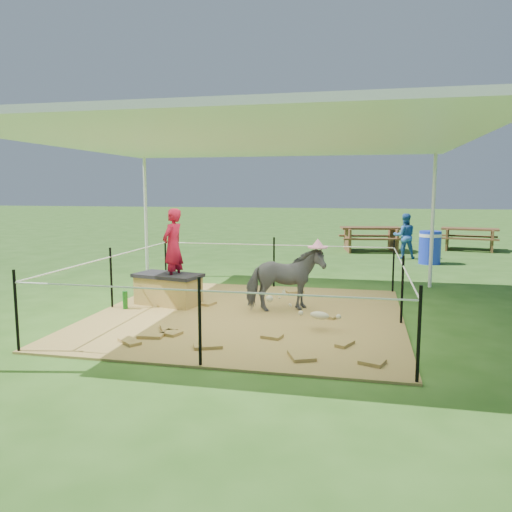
% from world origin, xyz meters
% --- Properties ---
extents(ground, '(90.00, 90.00, 0.00)m').
position_xyz_m(ground, '(0.00, 0.00, 0.00)').
color(ground, '#2D5919').
rests_on(ground, ground).
extents(hay_patch, '(4.60, 4.60, 0.03)m').
position_xyz_m(hay_patch, '(0.00, 0.00, 0.01)').
color(hay_patch, brown).
rests_on(hay_patch, ground).
extents(canopy_tent, '(6.30, 6.30, 2.90)m').
position_xyz_m(canopy_tent, '(0.00, 0.00, 2.69)').
color(canopy_tent, silver).
rests_on(canopy_tent, ground).
extents(rope_fence, '(4.54, 4.54, 1.00)m').
position_xyz_m(rope_fence, '(0.00, -0.00, 0.64)').
color(rope_fence, black).
rests_on(rope_fence, ground).
extents(straw_bale, '(1.11, 0.73, 0.46)m').
position_xyz_m(straw_bale, '(-1.44, 0.39, 0.26)').
color(straw_bale, olive).
rests_on(straw_bale, hay_patch).
extents(dark_cloth, '(1.19, 0.80, 0.06)m').
position_xyz_m(dark_cloth, '(-1.44, 0.39, 0.51)').
color(dark_cloth, black).
rests_on(dark_cloth, straw_bale).
extents(woman, '(0.39, 0.50, 1.23)m').
position_xyz_m(woman, '(-1.34, 0.39, 1.10)').
color(woman, '#AD102C').
rests_on(woman, straw_bale).
extents(green_bottle, '(0.10, 0.10, 0.28)m').
position_xyz_m(green_bottle, '(-1.99, -0.06, 0.17)').
color(green_bottle, '#166518').
rests_on(green_bottle, hay_patch).
extents(pony, '(1.29, 0.97, 0.99)m').
position_xyz_m(pony, '(0.52, 0.34, 0.53)').
color(pony, '#48484D').
rests_on(pony, hay_patch).
extents(pink_hat, '(0.31, 0.31, 0.14)m').
position_xyz_m(pink_hat, '(0.52, 0.34, 1.10)').
color(pink_hat, pink).
rests_on(pink_hat, pony).
extents(foal, '(0.91, 0.65, 0.45)m').
position_xyz_m(foal, '(1.14, -0.61, 0.26)').
color(foal, beige).
rests_on(foal, hay_patch).
extents(trash_barrel, '(0.57, 0.57, 0.86)m').
position_xyz_m(trash_barrel, '(3.38, 6.28, 0.43)').
color(trash_barrel, '#1B34D1').
rests_on(trash_barrel, ground).
extents(picnic_table_near, '(2.01, 1.60, 0.76)m').
position_xyz_m(picnic_table_near, '(1.90, 8.69, 0.38)').
color(picnic_table_near, '#52351C').
rests_on(picnic_table_near, ground).
extents(picnic_table_far, '(1.89, 1.52, 0.70)m').
position_xyz_m(picnic_table_far, '(4.99, 9.65, 0.35)').
color(picnic_table_far, '#52371C').
rests_on(picnic_table_far, ground).
extents(distant_person, '(0.67, 0.55, 1.26)m').
position_xyz_m(distant_person, '(2.81, 7.18, 0.63)').
color(distant_person, '#2D61AA').
rests_on(distant_person, ground).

